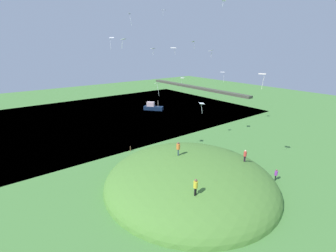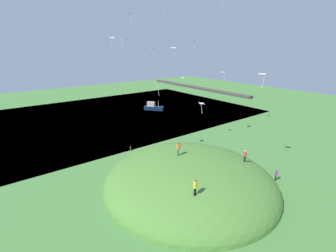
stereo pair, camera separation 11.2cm
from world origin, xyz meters
TOP-DOWN VIEW (x-y plane):
  - ground_plane at (0.00, 0.00)m, footprint 160.00×160.00m
  - lake_water at (-26.78, 0.00)m, footprint 47.00×80.00m
  - grass_hill at (10.71, -2.51)m, footprint 22.33×21.62m
  - bridge_deck_far at (-26.78, 34.10)m, footprint 42.30×1.80m
  - boat_on_lake at (-24.02, 15.41)m, footprint 5.19×4.65m
  - person_near_shore at (9.08, -3.14)m, footprint 0.65×0.65m
  - person_with_child at (16.03, -6.75)m, footprint 0.50×0.50m
  - person_watching_kites at (17.04, 6.98)m, footprint 0.40×0.40m
  - person_walking_path at (14.37, 3.59)m, footprint 0.55×0.55m
  - kite_0 at (-11.66, 10.12)m, footprint 1.05×0.96m
  - kite_1 at (-11.27, 15.04)m, footprint 1.28×1.40m
  - kite_2 at (-3.03, 19.01)m, footprint 1.06×1.03m
  - kite_3 at (-14.12, -0.31)m, footprint 1.07×1.07m
  - kite_4 at (2.03, 9.59)m, footprint 1.10×1.19m
  - kite_5 at (1.89, -6.29)m, footprint 1.00×1.00m
  - kite_7 at (-4.16, 2.30)m, footprint 0.72×0.89m
  - kite_8 at (0.52, 13.76)m, footprint 0.98×0.96m
  - kite_9 at (-8.09, 9.81)m, footprint 1.11×1.26m
  - kite_10 at (-12.31, 2.76)m, footprint 0.79×0.68m
  - kite_11 at (4.67, -3.13)m, footprint 0.62×0.77m
  - kite_12 at (-11.05, 17.90)m, footprint 0.74×0.92m
  - kite_13 at (11.08, -1.33)m, footprint 0.94×0.86m
  - kite_14 at (13.17, 7.32)m, footprint 1.09×0.98m
  - mooring_post at (-3.05, -3.46)m, footprint 0.14×0.14m

SIDE VIEW (x-z plane):
  - lake_water at x=-26.78m, z-range -0.40..0.00m
  - ground_plane at x=0.00m, z-range 0.00..0.00m
  - grass_hill at x=10.71m, z-range -3.64..3.64m
  - mooring_post at x=-3.05m, z-range 0.00..0.82m
  - boat_on_lake at x=-24.02m, z-range -0.56..2.16m
  - person_watching_kites at x=17.04m, z-range 0.22..1.86m
  - person_walking_path at x=14.37m, z-range 2.96..4.56m
  - person_with_child at x=16.03m, z-range 3.10..4.92m
  - bridge_deck_far at x=-26.78m, z-range 3.83..4.53m
  - person_near_shore at x=9.08m, z-range 3.82..5.65m
  - kite_1 at x=-11.27m, z-range 9.40..10.79m
  - kite_13 at x=11.08m, z-range 9.78..11.10m
  - kite_2 at x=-3.03m, z-range 10.62..12.73m
  - kite_11 at x=4.67m, z-range 11.25..13.04m
  - kite_14 at x=13.17m, z-range 12.43..14.39m
  - kite_4 at x=2.03m, z-range 15.63..16.79m
  - kite_7 at x=-4.16m, z-range 15.97..17.07m
  - kite_9 at x=-8.09m, z-range 15.90..17.33m
  - kite_5 at x=1.89m, z-range 17.07..18.30m
  - kite_12 at x=-11.05m, z-range 16.93..18.74m
  - kite_3 at x=-14.12m, z-range 17.22..19.44m
  - kite_10 at x=-12.31m, z-range 21.35..23.55m
  - kite_0 at x=-11.66m, z-range 23.22..24.32m
  - kite_8 at x=0.52m, z-range 23.66..24.76m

